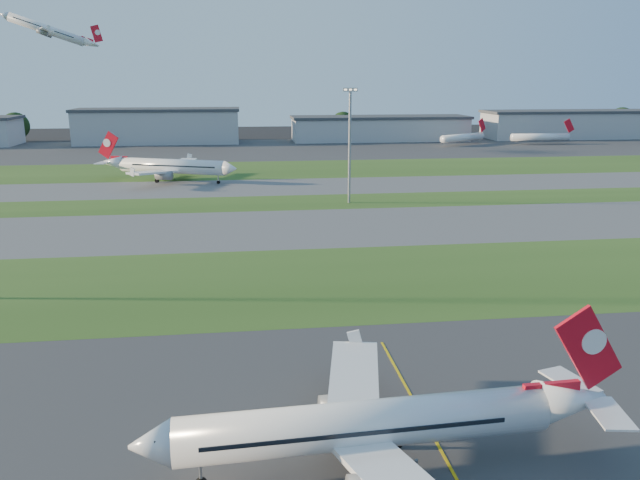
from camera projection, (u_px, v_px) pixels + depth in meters
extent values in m
cube|color=#2B4A18|center=(312.00, 281.00, 87.85)|extent=(300.00, 34.00, 0.01)
cube|color=#515154|center=(293.00, 228.00, 119.54)|extent=(300.00, 32.00, 0.01)
cube|color=#2B4A18|center=(283.00, 203.00, 143.55)|extent=(300.00, 18.00, 0.01)
cube|color=#515154|center=(278.00, 187.00, 164.67)|extent=(300.00, 26.00, 0.01)
cube|color=#2B4A18|center=(271.00, 170.00, 196.36)|extent=(300.00, 40.00, 0.01)
cube|color=#333335|center=(263.00, 149.00, 253.98)|extent=(400.00, 80.00, 0.01)
cylinder|color=white|center=(365.00, 424.00, 44.48)|extent=(27.01, 4.72, 3.40)
cube|color=red|center=(589.00, 348.00, 46.22)|extent=(5.82, 0.60, 6.78)
cube|color=white|center=(354.00, 382.00, 51.57)|extent=(6.56, 13.96, 1.38)
cylinder|color=slate|center=(343.00, 406.00, 49.71)|extent=(3.86, 2.24, 2.06)
cylinder|color=white|center=(173.00, 166.00, 171.81)|extent=(30.25, 15.50, 3.94)
cube|color=red|center=(108.00, 145.00, 175.46)|extent=(6.35, 2.90, 7.84)
cube|color=white|center=(183.00, 164.00, 179.95)|extent=(6.89, 16.06, 1.60)
cube|color=white|center=(154.00, 172.00, 164.45)|extent=(12.98, 15.28, 1.60)
cylinder|color=slate|center=(185.00, 169.00, 177.71)|extent=(4.93, 3.86, 2.38)
cylinder|color=slate|center=(164.00, 175.00, 166.48)|extent=(4.93, 3.86, 2.38)
cylinder|color=white|center=(47.00, 30.00, 233.40)|extent=(27.12, 6.92, 3.41)
cube|color=red|center=(94.00, 18.00, 236.49)|extent=(5.81, 1.08, 6.79)
cube|color=white|center=(46.00, 29.00, 227.02)|extent=(8.70, 13.99, 1.39)
cube|color=white|center=(52.00, 32.00, 240.45)|extent=(5.52, 13.82, 1.39)
cylinder|color=slate|center=(44.00, 33.00, 228.78)|extent=(4.01, 2.54, 2.06)
cylinder|color=slate|center=(48.00, 34.00, 238.51)|extent=(4.01, 2.54, 2.06)
cylinder|color=white|center=(463.00, 138.00, 268.56)|extent=(23.84, 16.31, 3.20)
cube|color=red|center=(482.00, 125.00, 275.24)|extent=(4.57, 2.96, 6.16)
cylinder|color=white|center=(540.00, 137.00, 270.76)|extent=(26.01, 3.28, 3.20)
cube|color=red|center=(569.00, 126.00, 271.20)|extent=(5.18, 0.32, 6.16)
cylinder|color=gray|center=(350.00, 148.00, 140.35)|extent=(0.60, 0.60, 25.00)
cube|color=gray|center=(350.00, 90.00, 137.12)|extent=(3.20, 0.50, 0.80)
cube|color=#FFF2CC|center=(350.00, 90.00, 137.12)|extent=(2.80, 0.70, 0.35)
cube|color=#9B9CA2|center=(158.00, 127.00, 275.50)|extent=(70.00, 22.00, 14.00)
cube|color=#383A3F|center=(157.00, 110.00, 273.60)|extent=(71.40, 23.00, 1.20)
cube|color=#9B9CA2|center=(380.00, 130.00, 288.31)|extent=(80.00, 22.00, 10.00)
cube|color=#383A3F|center=(380.00, 117.00, 286.91)|extent=(81.60, 23.00, 1.20)
cube|color=#9B9CA2|center=(583.00, 125.00, 300.37)|extent=(95.00, 22.00, 12.00)
cube|color=#383A3F|center=(584.00, 111.00, 298.71)|extent=(96.90, 23.00, 1.20)
cylinder|color=black|center=(17.00, 137.00, 283.10)|extent=(1.00, 1.00, 4.40)
sphere|color=black|center=(16.00, 126.00, 281.86)|extent=(12.10, 12.10, 12.10)
cylinder|color=black|center=(217.00, 136.00, 290.44)|extent=(1.00, 1.00, 3.60)
sphere|color=black|center=(217.00, 127.00, 289.43)|extent=(9.90, 9.90, 9.90)
cylinder|color=black|center=(343.00, 134.00, 300.63)|extent=(1.00, 1.00, 4.20)
sphere|color=black|center=(343.00, 124.00, 299.45)|extent=(11.55, 11.55, 11.55)
cylinder|color=black|center=(493.00, 133.00, 307.99)|extent=(1.00, 1.00, 3.80)
sphere|color=black|center=(494.00, 124.00, 306.92)|extent=(10.45, 10.45, 10.45)
cylinder|color=black|center=(620.00, 130.00, 320.35)|extent=(1.00, 1.00, 4.60)
sphere|color=black|center=(621.00, 120.00, 319.05)|extent=(12.65, 12.65, 12.65)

